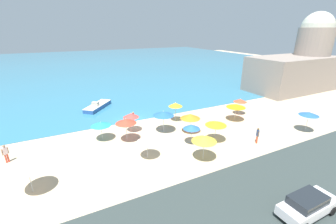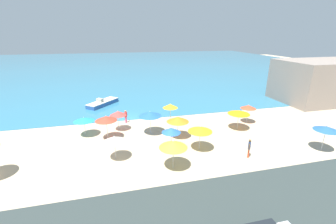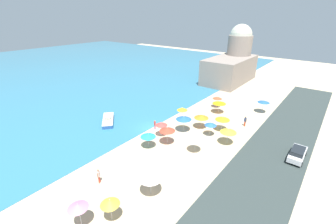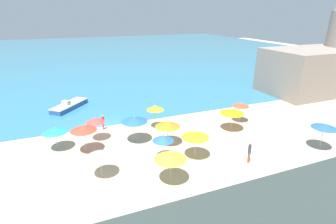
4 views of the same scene
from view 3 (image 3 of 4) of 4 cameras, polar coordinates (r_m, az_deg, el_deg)
name	(u,v)px [view 3 (image 3 of 4)]	position (r m, az deg, el deg)	size (l,w,h in m)	color
ground_plane	(152,128)	(37.19, -4.21, -4.12)	(160.00, 160.00, 0.00)	#C5B08E
sea	(16,76)	(82.84, -34.12, 7.65)	(150.00, 110.00, 0.05)	teal
coastal_road	(264,171)	(30.05, 23.12, -13.71)	(80.00, 8.00, 0.06)	#313B39
beach_umbrella_0	(211,124)	(34.69, 10.79, -2.98)	(1.79, 1.79, 2.30)	#B2B2B7
beach_umbrella_1	(167,129)	(31.79, -0.19, -4.42)	(2.25, 2.25, 2.66)	#B2B2B7
beach_umbrella_2	(228,131)	(32.96, 15.09, -4.57)	(2.31, 2.31, 2.51)	#B2B2B7
beach_umbrella_3	(195,139)	(30.44, 6.95, -6.90)	(1.97, 1.97, 2.24)	#B2B2B7
beach_umbrella_4	(223,118)	(36.51, 13.70, -1.60)	(2.29, 2.29, 2.44)	#B2B2B7
beach_umbrella_5	(184,118)	(35.32, 4.02, -1.51)	(2.48, 2.48, 2.62)	#B2B2B7
beach_umbrella_6	(150,177)	(23.68, -4.51, -16.09)	(2.39, 2.39, 2.48)	#B2B2B7
beach_umbrella_7	(219,103)	(43.04, 12.90, 2.37)	(2.50, 2.50, 2.37)	#B2B2B7
beach_umbrella_8	(182,109)	(38.64, 3.63, 0.80)	(1.81, 1.81, 2.62)	#B2B2B7
beach_umbrella_9	(264,101)	(45.64, 23.13, 2.48)	(2.20, 2.20, 2.54)	#B2B2B7
beach_umbrella_10	(148,135)	(31.32, -5.07, -5.95)	(2.17, 2.17, 2.15)	#B2B2B7
beach_umbrella_11	(110,202)	(21.88, -14.56, -21.27)	(1.76, 1.76, 2.49)	#B2B2B7
beach_umbrella_12	(78,206)	(22.13, -21.94, -21.29)	(1.80, 1.80, 2.58)	#B2B2B7
beach_umbrella_13	(161,124)	(33.96, -1.71, -3.01)	(1.86, 1.86, 2.38)	#B2B2B7
beach_umbrella_14	(201,116)	(36.73, 8.48, -1.10)	(2.32, 2.32, 2.41)	#B2B2B7
beach_umbrella_15	(217,98)	(45.45, 12.43, 3.57)	(1.87, 1.87, 2.37)	#B2B2B7
bather_0	(245,121)	(39.46, 19.01, -2.12)	(0.39, 0.48, 1.76)	#DA4625
bather_1	(155,124)	(36.37, -3.34, -3.16)	(0.38, 0.49, 1.63)	pink
bather_2	(99,175)	(26.81, -17.20, -15.11)	(0.50, 0.38, 1.79)	#D9432F
parked_car_1	(297,153)	(33.74, 30.03, -9.09)	(4.27, 1.78, 1.53)	silver
skiff_nearshore	(108,120)	(40.27, -14.96, -1.99)	(4.90, 5.32, 1.19)	#2F599E
harbor_fortress	(234,62)	(65.77, 16.30, 12.10)	(17.44, 8.89, 14.78)	gray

